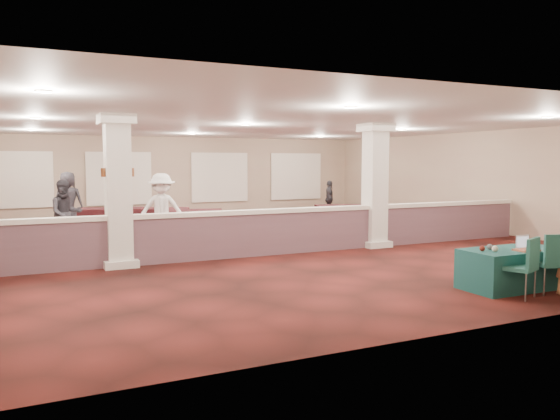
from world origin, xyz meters
name	(u,v)px	position (x,y,z in m)	size (l,w,h in m)	color
ground	(247,246)	(0.00, 0.00, 0.00)	(16.00, 16.00, 0.00)	#4B1612
wall_back	(171,178)	(0.00, 8.00, 1.60)	(16.00, 0.04, 3.20)	gray
wall_front	(475,209)	(0.00, -8.00, 1.60)	(16.00, 0.04, 3.20)	gray
wall_right	(476,181)	(8.00, 0.00, 1.60)	(0.04, 16.00, 3.20)	gray
ceiling	(246,124)	(0.00, 0.00, 3.20)	(16.00, 16.00, 0.02)	silver
partition_wall	(270,231)	(0.00, -1.50, 0.57)	(15.60, 0.28, 1.10)	brown
column_left	(118,190)	(-3.50, -1.50, 1.64)	(0.72, 0.72, 3.20)	silver
column_right	(375,184)	(3.00, -1.50, 1.64)	(0.72, 0.72, 3.20)	silver
sconce_left	(104,172)	(-3.78, -1.50, 2.00)	(0.12, 0.12, 0.18)	brown
sconce_right	(131,172)	(-3.22, -1.50, 2.00)	(0.12, 0.12, 0.18)	brown
near_table	(512,269)	(2.42, -6.50, 0.35)	(1.82, 0.91, 0.70)	#103B3B
conf_chair_main	(553,258)	(2.69, -7.09, 0.61)	(0.66, 0.66, 1.03)	#1C5351
conf_chair_side	(524,262)	(2.01, -7.09, 0.59)	(0.65, 0.65, 1.00)	#1C5351
far_table_front_center	(191,222)	(-0.67, 2.90, 0.38)	(1.87, 0.93, 0.76)	black
far_table_front_right	(418,219)	(6.05, 0.43, 0.40)	(1.99, 1.00, 0.81)	black
far_table_back_left	(111,220)	(-2.82, 4.47, 0.38)	(1.90, 0.95, 0.77)	black
far_table_back_center	(161,219)	(-1.31, 4.26, 0.37)	(1.80, 0.90, 0.73)	black
far_table_back_right	(340,215)	(4.84, 3.20, 0.35)	(1.72, 0.86, 0.70)	black
attendee_a	(66,213)	(-4.32, 1.97, 0.88)	(0.84, 0.47, 1.75)	black
attendee_b	(162,210)	(-2.00, 1.07, 0.96)	(1.23, 0.56, 1.92)	silver
attendee_c	(329,199)	(5.87, 5.71, 0.74)	(0.87, 0.41, 1.48)	black
attendee_d	(68,201)	(-4.00, 5.54, 0.96)	(0.94, 0.51, 1.91)	black
laptop_base	(527,248)	(2.70, -6.55, 0.71)	(0.32, 0.22, 0.02)	silver
laptop_screen	(522,241)	(2.70, -6.44, 0.82)	(0.32, 0.01, 0.21)	silver
screen_glow	(523,241)	(2.70, -6.45, 0.81)	(0.29, 0.00, 0.18)	#AFBBD2
knitting	(526,250)	(2.46, -6.74, 0.71)	(0.38, 0.29, 0.03)	#B7461D
yarn_cream	(495,249)	(1.89, -6.59, 0.75)	(0.11, 0.11, 0.11)	beige
yarn_red	(482,248)	(1.75, -6.44, 0.75)	(0.10, 0.10, 0.10)	maroon
yarn_grey	(490,247)	(1.99, -6.38, 0.75)	(0.10, 0.10, 0.10)	#525157
scissors	(551,249)	(3.03, -6.78, 0.70)	(0.11, 0.03, 0.01)	#AF121A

